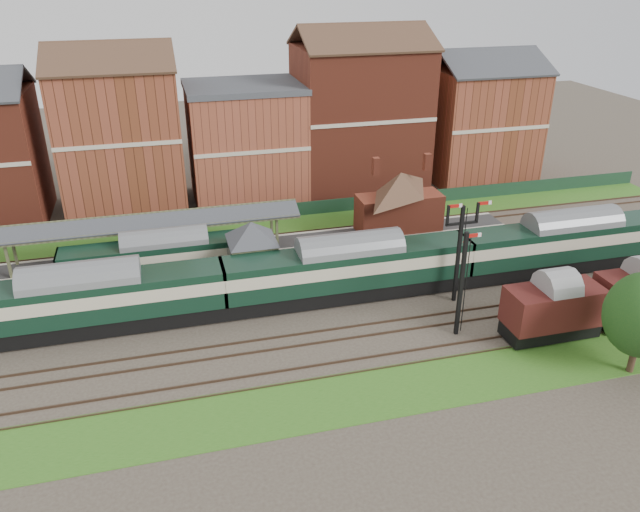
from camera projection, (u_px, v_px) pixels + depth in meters
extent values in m
plane|color=#473D33|center=(299.00, 304.00, 48.83)|extent=(160.00, 160.00, 0.00)
cube|color=#2D6619|center=(263.00, 227.00, 62.75)|extent=(90.00, 4.50, 0.06)
cube|color=#2D6619|center=(343.00, 399.00, 38.37)|extent=(90.00, 5.00, 0.06)
cube|color=#193823|center=(259.00, 213.00, 64.18)|extent=(90.00, 0.12, 1.50)
cube|color=#2D2D2D|center=(220.00, 254.00, 55.95)|extent=(55.00, 3.40, 1.00)
cube|color=#687B57|center=(254.00, 277.00, 50.45)|extent=(3.40, 3.20, 2.40)
cube|color=#494C2F|center=(252.00, 252.00, 49.49)|extent=(3.60, 3.40, 2.00)
pyramid|color=#383A3F|center=(251.00, 231.00, 48.71)|extent=(5.40, 5.40, 1.60)
cube|color=brown|center=(348.00, 266.00, 52.34)|extent=(3.00, 2.40, 2.20)
cube|color=#4C3323|center=(351.00, 254.00, 51.14)|extent=(3.20, 1.34, 0.79)
cube|color=#4C3323|center=(346.00, 248.00, 52.27)|extent=(3.20, 1.34, 0.79)
cube|color=maroon|center=(399.00, 213.00, 58.90)|extent=(8.00, 3.00, 3.50)
pyramid|color=#4C3323|center=(400.00, 184.00, 57.66)|extent=(8.10, 8.10, 2.20)
cube|color=maroon|center=(375.00, 181.00, 56.87)|extent=(0.60, 0.60, 1.60)
cube|color=maroon|center=(426.00, 177.00, 58.02)|extent=(0.60, 0.60, 1.60)
cube|color=#494C2F|center=(8.00, 259.00, 49.93)|extent=(0.22, 0.22, 3.40)
cube|color=#494C2F|center=(271.00, 220.00, 57.28)|extent=(0.22, 0.22, 3.40)
cube|color=#383A3F|center=(146.00, 222.00, 51.96)|extent=(26.00, 1.99, 0.90)
cube|color=#383A3F|center=(146.00, 214.00, 53.61)|extent=(26.00, 1.99, 0.90)
cube|color=#494C2F|center=(145.00, 214.00, 52.62)|extent=(26.00, 0.20, 0.20)
cube|color=black|center=(458.00, 255.00, 47.69)|extent=(0.25, 0.25, 8.00)
cube|color=black|center=(462.00, 223.00, 46.56)|extent=(2.60, 0.18, 0.18)
cube|color=#B2140F|center=(456.00, 206.00, 45.78)|extent=(1.10, 0.08, 0.25)
cube|color=#B2140F|center=(485.00, 203.00, 46.34)|extent=(1.10, 0.08, 0.25)
cube|color=black|center=(461.00, 285.00, 43.31)|extent=(0.25, 0.25, 8.00)
cube|color=#B2140F|center=(474.00, 235.00, 41.83)|extent=(1.10, 0.08, 0.25)
cube|color=brown|center=(121.00, 140.00, 64.34)|extent=(12.00, 10.00, 15.00)
cube|color=brown|center=(246.00, 145.00, 68.00)|extent=(12.00, 10.00, 12.00)
cube|color=maroon|center=(360.00, 120.00, 70.13)|extent=(14.00, 10.00, 16.00)
cube|color=brown|center=(479.00, 125.00, 74.25)|extent=(12.00, 10.00, 13.00)
cube|color=black|center=(89.00, 323.00, 44.90)|extent=(19.63, 2.75, 1.20)
cube|color=black|center=(84.00, 299.00, 44.03)|extent=(19.63, 3.05, 2.84)
cube|color=beige|center=(83.00, 294.00, 43.88)|extent=(19.65, 3.09, 0.98)
cube|color=slate|center=(80.00, 279.00, 43.34)|extent=(19.63, 3.05, 0.65)
cube|color=black|center=(349.00, 289.00, 49.44)|extent=(19.63, 2.75, 1.20)
cube|color=black|center=(349.00, 267.00, 48.56)|extent=(19.63, 3.05, 2.84)
cube|color=beige|center=(349.00, 263.00, 48.42)|extent=(19.65, 3.09, 0.98)
cube|color=slate|center=(350.00, 248.00, 47.88)|extent=(19.63, 3.05, 0.65)
cube|color=black|center=(565.00, 261.00, 53.98)|extent=(19.63, 2.75, 1.20)
cube|color=black|center=(569.00, 240.00, 53.10)|extent=(19.63, 3.05, 2.84)
cube|color=beige|center=(570.00, 237.00, 52.95)|extent=(19.65, 3.09, 0.98)
cube|color=slate|center=(573.00, 223.00, 52.41)|extent=(19.63, 3.05, 0.65)
cube|color=black|center=(168.00, 274.00, 51.96)|extent=(16.77, 2.35, 1.03)
cube|color=black|center=(166.00, 256.00, 51.21)|extent=(16.77, 2.61, 2.42)
cube|color=beige|center=(166.00, 253.00, 51.09)|extent=(16.79, 2.65, 0.84)
cube|color=slate|center=(164.00, 241.00, 50.63)|extent=(16.77, 2.61, 0.56)
cube|color=black|center=(549.00, 328.00, 44.46)|extent=(6.74, 2.48, 1.01)
cube|color=#461614|center=(553.00, 306.00, 43.65)|extent=(6.74, 2.92, 2.69)
cube|color=gray|center=(557.00, 287.00, 43.01)|extent=(6.74, 2.92, 0.49)
cube|color=black|center=(638.00, 314.00, 46.18)|extent=(6.88, 2.53, 1.03)
cylinder|color=#382619|center=(635.00, 350.00, 40.20)|extent=(0.44, 0.44, 3.32)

